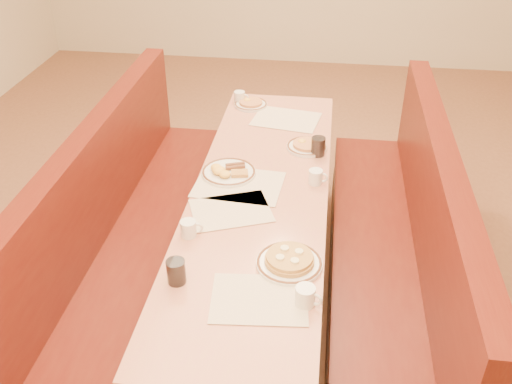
# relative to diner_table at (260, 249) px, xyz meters

# --- Properties ---
(ground) EXTENTS (8.00, 8.00, 0.00)m
(ground) POSITION_rel_diner_table_xyz_m (0.00, 0.00, -0.37)
(ground) COLOR #9E6647
(ground) RESTS_ON ground
(diner_table) EXTENTS (0.70, 2.50, 0.75)m
(diner_table) POSITION_rel_diner_table_xyz_m (0.00, 0.00, 0.00)
(diner_table) COLOR black
(diner_table) RESTS_ON ground
(booth_left) EXTENTS (0.55, 2.50, 1.05)m
(booth_left) POSITION_rel_diner_table_xyz_m (-0.73, 0.00, -0.01)
(booth_left) COLOR #4C3326
(booth_left) RESTS_ON ground
(booth_right) EXTENTS (0.55, 2.50, 1.05)m
(booth_right) POSITION_rel_diner_table_xyz_m (0.73, 0.00, -0.01)
(booth_right) COLOR #4C3326
(booth_right) RESTS_ON ground
(placemat_near_left) EXTENTS (0.46, 0.41, 0.00)m
(placemat_near_left) POSITION_rel_diner_table_xyz_m (-0.12, -0.19, 0.38)
(placemat_near_left) COLOR beige
(placemat_near_left) RESTS_ON diner_table
(placemat_near_right) EXTENTS (0.41, 0.32, 0.00)m
(placemat_near_right) POSITION_rel_diner_table_xyz_m (0.10, -0.78, 0.38)
(placemat_near_right) COLOR beige
(placemat_near_right) RESTS_ON diner_table
(placemat_far_left) EXTENTS (0.48, 0.37, 0.00)m
(placemat_far_left) POSITION_rel_diner_table_xyz_m (-0.12, 0.06, 0.38)
(placemat_far_left) COLOR beige
(placemat_far_left) RESTS_ON diner_table
(placemat_far_right) EXTENTS (0.46, 0.37, 0.00)m
(placemat_far_right) POSITION_rel_diner_table_xyz_m (0.06, 0.88, 0.38)
(placemat_far_right) COLOR beige
(placemat_far_right) RESTS_ON diner_table
(pancake_plate) EXTENTS (0.29, 0.29, 0.06)m
(pancake_plate) POSITION_rel_diner_table_xyz_m (0.20, -0.56, 0.40)
(pancake_plate) COLOR white
(pancake_plate) RESTS_ON diner_table
(eggs_plate) EXTENTS (0.30, 0.30, 0.06)m
(eggs_plate) POSITION_rel_diner_table_xyz_m (-0.19, 0.15, 0.39)
(eggs_plate) COLOR white
(eggs_plate) RESTS_ON diner_table
(extra_plate_mid) EXTENTS (0.24, 0.24, 0.05)m
(extra_plate_mid) POSITION_rel_diner_table_xyz_m (0.21, 0.51, 0.39)
(extra_plate_mid) COLOR white
(extra_plate_mid) RESTS_ON diner_table
(extra_plate_far) EXTENTS (0.22, 0.22, 0.04)m
(extra_plate_far) POSITION_rel_diner_table_xyz_m (-0.20, 1.06, 0.39)
(extra_plate_far) COLOR white
(extra_plate_far) RESTS_ON diner_table
(coffee_mug_a) EXTENTS (0.11, 0.08, 0.09)m
(coffee_mug_a) POSITION_rel_diner_table_xyz_m (0.28, -0.79, 0.42)
(coffee_mug_a) COLOR white
(coffee_mug_a) RESTS_ON diner_table
(coffee_mug_b) EXTENTS (0.10, 0.07, 0.08)m
(coffee_mug_b) POSITION_rel_diner_table_xyz_m (-0.28, -0.40, 0.42)
(coffee_mug_b) COLOR white
(coffee_mug_b) RESTS_ON diner_table
(coffee_mug_c) EXTENTS (0.10, 0.07, 0.08)m
(coffee_mug_c) POSITION_rel_diner_table_xyz_m (0.28, 0.13, 0.42)
(coffee_mug_c) COLOR white
(coffee_mug_c) RESTS_ON diner_table
(coffee_mug_d) EXTENTS (0.10, 0.07, 0.08)m
(coffee_mug_d) POSITION_rel_diner_table_xyz_m (-0.28, 1.10, 0.42)
(coffee_mug_d) COLOR white
(coffee_mug_d) RESTS_ON diner_table
(soda_tumbler_near) EXTENTS (0.08, 0.08, 0.11)m
(soda_tumbler_near) POSITION_rel_diner_table_xyz_m (-0.26, -0.72, 0.43)
(soda_tumbler_near) COLOR black
(soda_tumbler_near) RESTS_ON diner_table
(soda_tumbler_mid) EXTENTS (0.08, 0.08, 0.11)m
(soda_tumbler_mid) POSITION_rel_diner_table_xyz_m (0.28, 0.44, 0.43)
(soda_tumbler_mid) COLOR black
(soda_tumbler_mid) RESTS_ON diner_table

